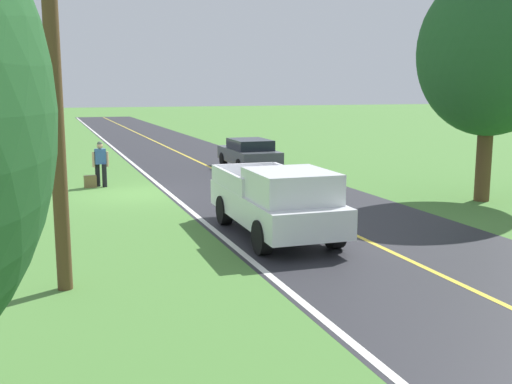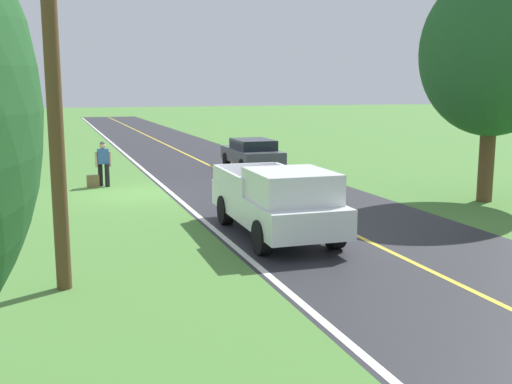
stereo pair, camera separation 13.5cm
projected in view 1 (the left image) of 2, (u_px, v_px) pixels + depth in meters
The scene contains 10 objects.
ground_plane at pixel (136, 194), 21.74m from camera, with size 200.00×200.00×0.00m, color #4C7F38.
road_surface at pixel (253, 187), 23.19m from camera, with size 6.95×120.00×0.00m, color #28282D.
lane_edge_line at pixel (168, 192), 22.11m from camera, with size 0.16×117.60×0.00m, color silver.
lane_centre_line at pixel (253, 187), 23.19m from camera, with size 0.14×117.60×0.00m, color gold.
hitchhiker_walking at pixel (100, 161), 23.20m from camera, with size 0.62×0.51×1.75m.
suitcase_carried at pixel (90, 181), 23.10m from camera, with size 0.20×0.46×0.47m, color brown.
pickup_truck_passing at pixel (278, 200), 15.31m from camera, with size 2.18×5.44×1.82m.
tree_far_side_near at pixel (491, 53), 19.62m from camera, with size 4.70×4.70×7.59m.
sedan_near_oncoming at pixel (249, 153), 28.25m from camera, with size 1.99×4.43×1.41m.
utility_pole_roadside at pixel (52, 54), 10.75m from camera, with size 0.28×0.28×8.71m, color brown.
Camera 1 is at (3.05, 21.63, 3.76)m, focal length 42.56 mm.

